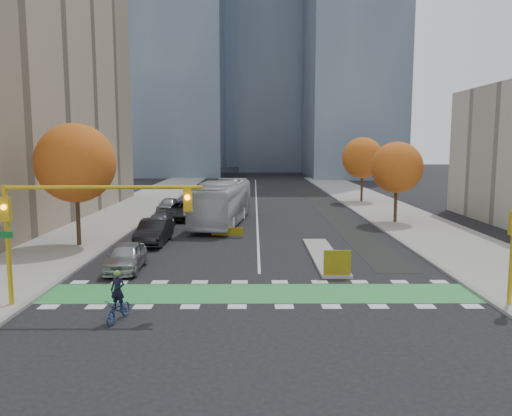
{
  "coord_description": "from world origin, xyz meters",
  "views": [
    {
      "loc": [
        -0.28,
        -20.85,
        6.85
      ],
      "look_at": [
        -0.16,
        9.18,
        3.0
      ],
      "focal_mm": 35.0,
      "sensor_mm": 36.0,
      "label": 1
    }
  ],
  "objects_px": {
    "parked_car_c": "(159,223)",
    "tree_east_far": "(363,158)",
    "parked_car_a": "(126,257)",
    "parked_car_b": "(154,232)",
    "traffic_signal_west": "(68,213)",
    "parked_car_d": "(182,211)",
    "hazard_board": "(337,263)",
    "cyclist": "(118,304)",
    "bus": "(223,202)",
    "parked_car_e": "(168,205)",
    "tree_west": "(76,163)",
    "tree_east_near": "(397,167)"
  },
  "relations": [
    {
      "from": "bus",
      "to": "parked_car_c",
      "type": "relative_size",
      "value": 2.86
    },
    {
      "from": "parked_car_b",
      "to": "traffic_signal_west",
      "type": "bearing_deg",
      "value": -91.84
    },
    {
      "from": "hazard_board",
      "to": "parked_car_e",
      "type": "xyz_separation_m",
      "value": [
        -13.0,
        25.21,
        -0.06
      ]
    },
    {
      "from": "parked_car_e",
      "to": "tree_east_near",
      "type": "bearing_deg",
      "value": -15.29
    },
    {
      "from": "traffic_signal_west",
      "to": "parked_car_a",
      "type": "xyz_separation_m",
      "value": [
        0.65,
        6.27,
        -3.27
      ]
    },
    {
      "from": "tree_east_near",
      "to": "parked_car_c",
      "type": "height_order",
      "value": "tree_east_near"
    },
    {
      "from": "tree_west",
      "to": "tree_east_far",
      "type": "height_order",
      "value": "tree_west"
    },
    {
      "from": "hazard_board",
      "to": "parked_car_d",
      "type": "xyz_separation_m",
      "value": [
        -10.87,
        20.21,
        0.01
      ]
    },
    {
      "from": "traffic_signal_west",
      "to": "cyclist",
      "type": "distance_m",
      "value": 4.41
    },
    {
      "from": "tree_east_far",
      "to": "parked_car_c",
      "type": "distance_m",
      "value": 28.78
    },
    {
      "from": "cyclist",
      "to": "traffic_signal_west",
      "type": "bearing_deg",
      "value": 159.65
    },
    {
      "from": "bus",
      "to": "parked_car_e",
      "type": "relative_size",
      "value": 3.1
    },
    {
      "from": "parked_car_b",
      "to": "bus",
      "type": "bearing_deg",
      "value": 65.43
    },
    {
      "from": "bus",
      "to": "parked_car_b",
      "type": "relative_size",
      "value": 2.58
    },
    {
      "from": "parked_car_a",
      "to": "tree_east_far",
      "type": "bearing_deg",
      "value": 56.59
    },
    {
      "from": "hazard_board",
      "to": "parked_car_e",
      "type": "distance_m",
      "value": 28.36
    },
    {
      "from": "hazard_board",
      "to": "tree_east_far",
      "type": "xyz_separation_m",
      "value": [
        8.5,
        33.8,
        4.44
      ]
    },
    {
      "from": "hazard_board",
      "to": "parked_car_d",
      "type": "relative_size",
      "value": 0.24
    },
    {
      "from": "traffic_signal_west",
      "to": "parked_car_c",
      "type": "bearing_deg",
      "value": 89.51
    },
    {
      "from": "hazard_board",
      "to": "tree_east_near",
      "type": "xyz_separation_m",
      "value": [
        8.0,
        17.8,
        4.06
      ]
    },
    {
      "from": "parked_car_a",
      "to": "parked_car_e",
      "type": "xyz_separation_m",
      "value": [
        -1.72,
        23.65,
        -0.03
      ]
    },
    {
      "from": "cyclist",
      "to": "parked_car_e",
      "type": "height_order",
      "value": "cyclist"
    },
    {
      "from": "parked_car_a",
      "to": "parked_car_c",
      "type": "xyz_separation_m",
      "value": [
        -0.49,
        12.33,
        -0.08
      ]
    },
    {
      "from": "hazard_board",
      "to": "tree_east_far",
      "type": "height_order",
      "value": "tree_east_far"
    },
    {
      "from": "tree_east_far",
      "to": "parked_car_d",
      "type": "bearing_deg",
      "value": -144.94
    },
    {
      "from": "cyclist",
      "to": "parked_car_a",
      "type": "bearing_deg",
      "value": 115.98
    },
    {
      "from": "bus",
      "to": "tree_east_near",
      "type": "bearing_deg",
      "value": 7.45
    },
    {
      "from": "parked_car_b",
      "to": "parked_car_e",
      "type": "height_order",
      "value": "parked_car_b"
    },
    {
      "from": "tree_east_near",
      "to": "parked_car_c",
      "type": "relative_size",
      "value": 1.51
    },
    {
      "from": "parked_car_b",
      "to": "parked_car_d",
      "type": "distance_m",
      "value": 11.33
    },
    {
      "from": "hazard_board",
      "to": "parked_car_a",
      "type": "relative_size",
      "value": 0.31
    },
    {
      "from": "hazard_board",
      "to": "tree_west",
      "type": "relative_size",
      "value": 0.17
    },
    {
      "from": "tree_east_near",
      "to": "parked_car_e",
      "type": "distance_m",
      "value": 22.65
    },
    {
      "from": "tree_west",
      "to": "parked_car_d",
      "type": "bearing_deg",
      "value": 67.54
    },
    {
      "from": "parked_car_c",
      "to": "tree_west",
      "type": "bearing_deg",
      "value": -122.52
    },
    {
      "from": "parked_car_c",
      "to": "tree_east_far",
      "type": "bearing_deg",
      "value": 46.79
    },
    {
      "from": "tree_east_near",
      "to": "tree_west",
      "type": "bearing_deg",
      "value": -157.38
    },
    {
      "from": "parked_car_a",
      "to": "parked_car_b",
      "type": "distance_m",
      "value": 7.33
    },
    {
      "from": "parked_car_d",
      "to": "parked_car_c",
      "type": "bearing_deg",
      "value": -95.51
    },
    {
      "from": "parked_car_a",
      "to": "parked_car_d",
      "type": "xyz_separation_m",
      "value": [
        0.4,
        18.65,
        0.04
      ]
    },
    {
      "from": "traffic_signal_west",
      "to": "parked_car_a",
      "type": "distance_m",
      "value": 7.1
    },
    {
      "from": "traffic_signal_west",
      "to": "parked_car_b",
      "type": "relative_size",
      "value": 1.65
    },
    {
      "from": "tree_west",
      "to": "tree_east_far",
      "type": "xyz_separation_m",
      "value": [
        24.5,
        26.0,
        -0.38
      ]
    },
    {
      "from": "hazard_board",
      "to": "parked_car_e",
      "type": "bearing_deg",
      "value": 117.28
    },
    {
      "from": "parked_car_c",
      "to": "cyclist",
      "type": "bearing_deg",
      "value": -81.47
    },
    {
      "from": "cyclist",
      "to": "bus",
      "type": "height_order",
      "value": "bus"
    },
    {
      "from": "hazard_board",
      "to": "tree_east_far",
      "type": "distance_m",
      "value": 35.13
    },
    {
      "from": "bus",
      "to": "cyclist",
      "type": "bearing_deg",
      "value": -89.44
    },
    {
      "from": "bus",
      "to": "parked_car_d",
      "type": "height_order",
      "value": "bus"
    },
    {
      "from": "bus",
      "to": "parked_car_c",
      "type": "height_order",
      "value": "bus"
    }
  ]
}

